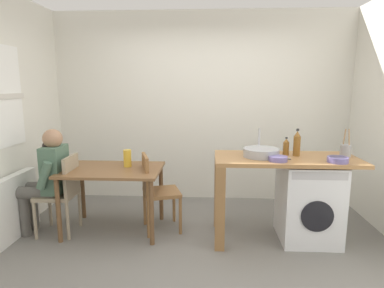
{
  "coord_description": "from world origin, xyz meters",
  "views": [
    {
      "loc": [
        0.13,
        -2.93,
        1.66
      ],
      "look_at": [
        -0.06,
        0.45,
        1.05
      ],
      "focal_mm": 29.98,
      "sensor_mm": 36.0,
      "label": 1
    }
  ],
  "objects_px": {
    "seated_person": "(48,176)",
    "colander": "(338,159)",
    "chair_opposite": "(155,188)",
    "utensil_crock": "(346,150)",
    "vase": "(127,158)",
    "chair_person_seat": "(63,190)",
    "mixing_bowl": "(278,158)",
    "dining_table": "(113,177)",
    "bottle_squat_brown": "(297,144)",
    "washing_machine": "(308,201)",
    "bottle_tall_green": "(286,147)"
  },
  "relations": [
    {
      "from": "washing_machine",
      "to": "bottle_squat_brown",
      "type": "xyz_separation_m",
      "value": [
        -0.14,
        0.07,
        0.62
      ]
    },
    {
      "from": "washing_machine",
      "to": "bottle_squat_brown",
      "type": "distance_m",
      "value": 0.64
    },
    {
      "from": "chair_person_seat",
      "to": "washing_machine",
      "type": "relative_size",
      "value": 1.05
    },
    {
      "from": "seated_person",
      "to": "mixing_bowl",
      "type": "relative_size",
      "value": 6.42
    },
    {
      "from": "mixing_bowl",
      "to": "utensil_crock",
      "type": "bearing_deg",
      "value": 18.27
    },
    {
      "from": "washing_machine",
      "to": "utensil_crock",
      "type": "bearing_deg",
      "value": 8.1
    },
    {
      "from": "utensil_crock",
      "to": "vase",
      "type": "relative_size",
      "value": 1.51
    },
    {
      "from": "seated_person",
      "to": "colander",
      "type": "xyz_separation_m",
      "value": [
        3.07,
        -0.22,
        0.28
      ]
    },
    {
      "from": "mixing_bowl",
      "to": "utensil_crock",
      "type": "distance_m",
      "value": 0.8
    },
    {
      "from": "chair_person_seat",
      "to": "mixing_bowl",
      "type": "bearing_deg",
      "value": -96.98
    },
    {
      "from": "utensil_crock",
      "to": "colander",
      "type": "bearing_deg",
      "value": -123.7
    },
    {
      "from": "bottle_squat_brown",
      "to": "utensil_crock",
      "type": "distance_m",
      "value": 0.51
    },
    {
      "from": "chair_person_seat",
      "to": "washing_machine",
      "type": "height_order",
      "value": "chair_person_seat"
    },
    {
      "from": "seated_person",
      "to": "vase",
      "type": "distance_m",
      "value": 0.9
    },
    {
      "from": "colander",
      "to": "dining_table",
      "type": "bearing_deg",
      "value": 172.3
    },
    {
      "from": "bottle_tall_green",
      "to": "mixing_bowl",
      "type": "relative_size",
      "value": 1.04
    },
    {
      "from": "vase",
      "to": "mixing_bowl",
      "type": "bearing_deg",
      "value": -13.73
    },
    {
      "from": "chair_opposite",
      "to": "colander",
      "type": "distance_m",
      "value": 1.96
    },
    {
      "from": "dining_table",
      "to": "bottle_squat_brown",
      "type": "relative_size",
      "value": 3.74
    },
    {
      "from": "seated_person",
      "to": "vase",
      "type": "xyz_separation_m",
      "value": [
        0.86,
        0.2,
        0.17
      ]
    },
    {
      "from": "chair_opposite",
      "to": "mixing_bowl",
      "type": "height_order",
      "value": "mixing_bowl"
    },
    {
      "from": "dining_table",
      "to": "bottle_tall_green",
      "type": "bearing_deg",
      "value": 0.23
    },
    {
      "from": "washing_machine",
      "to": "chair_person_seat",
      "type": "bearing_deg",
      "value": 179.91
    },
    {
      "from": "mixing_bowl",
      "to": "colander",
      "type": "relative_size",
      "value": 0.93
    },
    {
      "from": "mixing_bowl",
      "to": "chair_opposite",
      "type": "bearing_deg",
      "value": 165.95
    },
    {
      "from": "seated_person",
      "to": "utensil_crock",
      "type": "xyz_separation_m",
      "value": [
        3.25,
        0.05,
        0.32
      ]
    },
    {
      "from": "bottle_squat_brown",
      "to": "washing_machine",
      "type": "bearing_deg",
      "value": -26.68
    },
    {
      "from": "utensil_crock",
      "to": "dining_table",
      "type": "bearing_deg",
      "value": 178.89
    },
    {
      "from": "seated_person",
      "to": "bottle_tall_green",
      "type": "height_order",
      "value": "seated_person"
    },
    {
      "from": "seated_person",
      "to": "utensil_crock",
      "type": "distance_m",
      "value": 3.26
    },
    {
      "from": "utensil_crock",
      "to": "seated_person",
      "type": "bearing_deg",
      "value": -179.05
    },
    {
      "from": "chair_person_seat",
      "to": "colander",
      "type": "height_order",
      "value": "colander"
    },
    {
      "from": "chair_person_seat",
      "to": "utensil_crock",
      "type": "height_order",
      "value": "utensil_crock"
    },
    {
      "from": "dining_table",
      "to": "chair_opposite",
      "type": "relative_size",
      "value": 1.22
    },
    {
      "from": "bottle_squat_brown",
      "to": "mixing_bowl",
      "type": "xyz_separation_m",
      "value": [
        -0.25,
        -0.27,
        -0.1
      ]
    },
    {
      "from": "dining_table",
      "to": "bottle_squat_brown",
      "type": "distance_m",
      "value": 2.08
    },
    {
      "from": "chair_opposite",
      "to": "utensil_crock",
      "type": "distance_m",
      "value": 2.12
    },
    {
      "from": "bottle_tall_green",
      "to": "colander",
      "type": "xyz_separation_m",
      "value": [
        0.43,
        -0.33,
        -0.06
      ]
    },
    {
      "from": "mixing_bowl",
      "to": "seated_person",
      "type": "bearing_deg",
      "value": 175.5
    },
    {
      "from": "chair_person_seat",
      "to": "vase",
      "type": "bearing_deg",
      "value": -76.19
    },
    {
      "from": "seated_person",
      "to": "colander",
      "type": "bearing_deg",
      "value": -96.06
    },
    {
      "from": "chair_person_seat",
      "to": "vase",
      "type": "xyz_separation_m",
      "value": [
        0.7,
        0.2,
        0.33
      ]
    },
    {
      "from": "seated_person",
      "to": "chair_person_seat",
      "type": "bearing_deg",
      "value": -90.0
    },
    {
      "from": "colander",
      "to": "bottle_squat_brown",
      "type": "bearing_deg",
      "value": 138.65
    },
    {
      "from": "chair_opposite",
      "to": "utensil_crock",
      "type": "xyz_separation_m",
      "value": [
        2.06,
        -0.08,
        0.48
      ]
    },
    {
      "from": "bottle_squat_brown",
      "to": "chair_opposite",
      "type": "bearing_deg",
      "value": 177.84
    },
    {
      "from": "chair_person_seat",
      "to": "seated_person",
      "type": "relative_size",
      "value": 0.75
    },
    {
      "from": "dining_table",
      "to": "bottle_squat_brown",
      "type": "height_order",
      "value": "bottle_squat_brown"
    },
    {
      "from": "dining_table",
      "to": "vase",
      "type": "relative_size",
      "value": 5.55
    },
    {
      "from": "dining_table",
      "to": "utensil_crock",
      "type": "bearing_deg",
      "value": -1.11
    }
  ]
}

